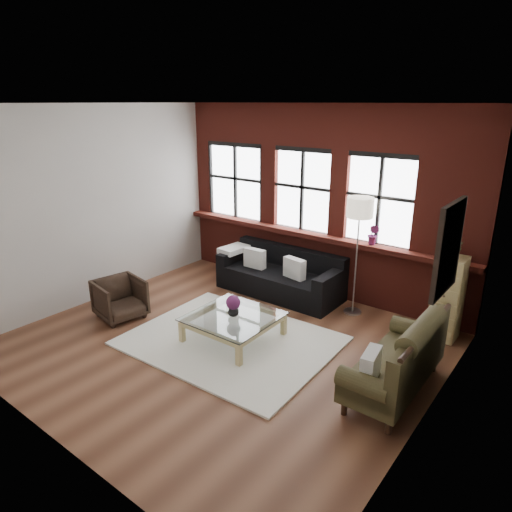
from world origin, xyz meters
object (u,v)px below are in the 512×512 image
Objects in this scene: dark_sofa at (280,272)px; vase at (233,310)px; vintage_settee at (395,357)px; floor_lamp at (357,253)px; coffee_table at (234,328)px; armchair at (120,299)px; drawer_chest at (447,298)px.

vase is (0.42, -1.74, 0.06)m from dark_sofa.
vintage_settee is 0.84× the size of floor_lamp.
floor_lamp is at bearing 62.65° from vase.
coffee_table is 0.56× the size of floor_lamp.
floor_lamp is at bearing 128.72° from vintage_settee.
dark_sofa is 1.92× the size of coffee_table.
floor_lamp is (2.80, 2.37, 0.70)m from armchair.
drawer_chest reaches higher than vintage_settee.
dark_sofa is at bearing 103.53° from vase.
drawer_chest is (2.76, 0.14, 0.21)m from dark_sofa.
dark_sofa is 1.50m from floor_lamp.
vintage_settee is 1.70m from drawer_chest.
armchair is 1.93m from vase.
vase is at bearing -174.95° from vintage_settee.
drawer_chest reaches higher than vase.
vase is at bearing 45.00° from coffee_table.
floor_lamp reaches higher than vintage_settee.
floor_lamp is (1.37, 0.09, 0.62)m from dark_sofa.
dark_sofa is 2.77m from drawer_chest.
drawer_chest is at bearing 2.98° from dark_sofa.
vase is (-2.26, -0.20, 0.00)m from vintage_settee.
drawer_chest is at bearing 87.40° from vintage_settee.
coffee_table is at bearing -117.35° from floor_lamp.
floor_lamp reaches higher than coffee_table.
drawer_chest is 1.45m from floor_lamp.
armchair is at bearing -139.78° from floor_lamp.
drawer_chest is at bearing 38.93° from vase.
vintage_settee reaches higher than coffee_table.
armchair is 3.74m from floor_lamp.
coffee_table is at bearing -63.08° from armchair.
drawer_chest is (2.34, 1.89, 0.43)m from coffee_table.
coffee_table is at bearing -135.00° from vase.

